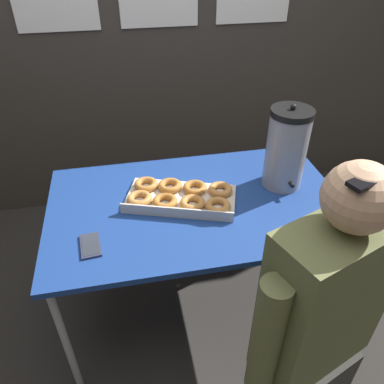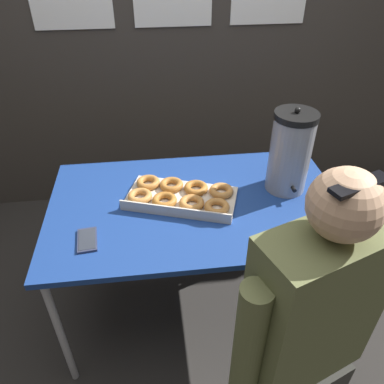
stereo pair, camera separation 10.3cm
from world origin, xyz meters
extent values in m
plane|color=#2D2B28|center=(0.00, 0.00, 0.00)|extent=(12.00, 12.00, 0.00)
cube|color=#38332D|center=(0.00, 1.15, 1.25)|extent=(6.00, 0.10, 2.51)
cube|color=navy|center=(0.00, 0.00, 0.71)|extent=(1.35, 0.82, 0.03)
cylinder|color=#ADADB2|center=(-0.63, -0.36, 0.35)|extent=(0.03, 0.03, 0.70)
cylinder|color=#ADADB2|center=(0.63, -0.36, 0.35)|extent=(0.03, 0.03, 0.70)
cylinder|color=#ADADB2|center=(-0.63, 0.36, 0.35)|extent=(0.03, 0.03, 0.70)
cylinder|color=#ADADB2|center=(0.63, 0.36, 0.35)|extent=(0.03, 0.03, 0.70)
cube|color=beige|center=(-0.07, 0.03, 0.73)|extent=(0.56, 0.41, 0.02)
cube|color=beige|center=(-0.11, -0.09, 0.76)|extent=(0.48, 0.17, 0.04)
torus|color=#C58340|center=(-0.26, 0.03, 0.76)|extent=(0.14, 0.14, 0.03)
torus|color=#AE6C2A|center=(-0.15, -0.01, 0.76)|extent=(0.16, 0.16, 0.03)
torus|color=#C27F3D|center=(-0.03, -0.04, 0.76)|extent=(0.13, 0.13, 0.03)
torus|color=#C2803E|center=(0.08, -0.09, 0.76)|extent=(0.11, 0.11, 0.03)
torus|color=#BB7937|center=(-0.22, 0.14, 0.76)|extent=(0.15, 0.15, 0.03)
torus|color=#B67331|center=(-0.11, 0.11, 0.76)|extent=(0.16, 0.16, 0.03)
torus|color=#B16F2D|center=(0.01, 0.07, 0.76)|extent=(0.16, 0.16, 0.03)
torus|color=#C68341|center=(0.12, 0.03, 0.76)|extent=(0.13, 0.13, 0.03)
cylinder|color=#939399|center=(0.44, 0.07, 0.90)|extent=(0.19, 0.19, 0.36)
cylinder|color=black|center=(0.44, 0.07, 1.10)|extent=(0.19, 0.19, 0.03)
sphere|color=black|center=(0.44, 0.07, 1.13)|extent=(0.03, 0.03, 0.03)
cylinder|color=black|center=(0.44, -0.03, 0.79)|extent=(0.02, 0.05, 0.02)
cube|color=#2D334C|center=(-0.47, -0.20, 0.73)|extent=(0.09, 0.15, 0.01)
cube|color=#2D333D|center=(-0.47, -0.20, 0.73)|extent=(0.08, 0.13, 0.00)
cube|color=#60663D|center=(0.29, -0.67, 0.79)|extent=(0.47, 0.33, 0.63)
sphere|color=tan|center=(0.29, -0.67, 1.20)|extent=(0.20, 0.20, 0.20)
cube|color=black|center=(0.29, -0.69, 1.28)|extent=(0.17, 0.10, 0.01)
cylinder|color=#60663D|center=(0.51, -0.59, 0.76)|extent=(0.09, 0.09, 0.50)
cylinder|color=#60663D|center=(0.06, -0.75, 0.76)|extent=(0.09, 0.09, 0.50)
camera|label=1|loc=(-0.29, -1.34, 1.78)|focal=35.00mm
camera|label=2|loc=(-0.19, -1.36, 1.78)|focal=35.00mm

